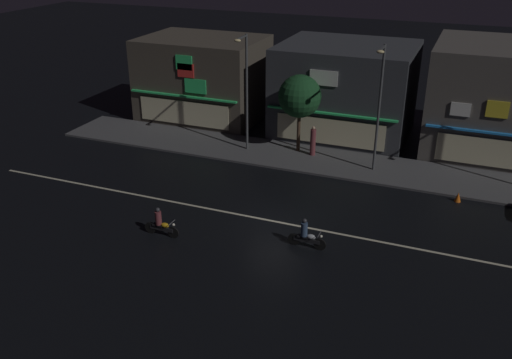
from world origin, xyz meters
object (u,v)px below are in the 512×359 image
at_px(streetlamp_mid, 379,100).
at_px(pedestrian_on_sidewalk, 313,142).
at_px(motorcycle_following, 306,236).
at_px(streetlamp_west, 245,85).
at_px(motorcycle_lead, 161,224).
at_px(traffic_cone, 458,197).

height_order(streetlamp_mid, pedestrian_on_sidewalk, streetlamp_mid).
distance_m(pedestrian_on_sidewalk, motorcycle_following, 11.50).
bearing_deg(streetlamp_mid, streetlamp_west, 178.08).
height_order(streetlamp_mid, motorcycle_lead, streetlamp_mid).
bearing_deg(traffic_cone, streetlamp_mid, 157.19).
height_order(pedestrian_on_sidewalk, motorcycle_lead, pedestrian_on_sidewalk).
bearing_deg(motorcycle_lead, traffic_cone, -145.99).
relative_size(streetlamp_west, streetlamp_mid, 0.99).
distance_m(streetlamp_mid, pedestrian_on_sidewalk, 5.68).
relative_size(streetlamp_mid, motorcycle_following, 4.10).
height_order(streetlamp_west, motorcycle_lead, streetlamp_west).
bearing_deg(pedestrian_on_sidewalk, traffic_cone, 141.61).
bearing_deg(pedestrian_on_sidewalk, streetlamp_west, -8.72).
height_order(streetlamp_west, traffic_cone, streetlamp_west).
bearing_deg(motorcycle_lead, streetlamp_west, -88.92).
height_order(pedestrian_on_sidewalk, traffic_cone, pedestrian_on_sidewalk).
height_order(pedestrian_on_sidewalk, motorcycle_following, pedestrian_on_sidewalk).
relative_size(streetlamp_mid, traffic_cone, 14.18).
distance_m(motorcycle_following, traffic_cone, 10.14).
distance_m(streetlamp_mid, motorcycle_lead, 14.82).
xyz_separation_m(pedestrian_on_sidewalk, motorcycle_lead, (-4.04, -12.72, -0.44)).
xyz_separation_m(streetlamp_mid, traffic_cone, (5.20, -2.19, -4.42)).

